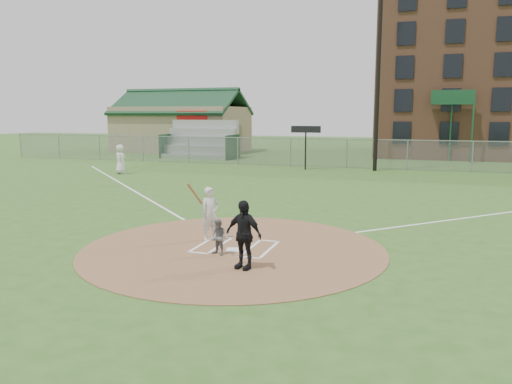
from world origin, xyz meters
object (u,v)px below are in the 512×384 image
(home_plate, at_px, (234,250))
(batter_at_plate, at_px, (210,213))
(catcher, at_px, (219,237))
(ondeck_player, at_px, (120,159))
(umpire, at_px, (243,235))

(home_plate, relative_size, batter_at_plate, 0.23)
(catcher, height_order, ondeck_player, ondeck_player)
(home_plate, relative_size, umpire, 0.24)
(catcher, bearing_deg, home_plate, 86.96)
(catcher, bearing_deg, umpire, -21.60)
(home_plate, distance_m, catcher, 0.74)
(home_plate, xyz_separation_m, batter_at_plate, (-1.06, 0.87, 0.78))
(catcher, distance_m, umpire, 1.39)
(home_plate, height_order, catcher, catcher)
(batter_at_plate, bearing_deg, catcher, -58.93)
(umpire, xyz_separation_m, ondeck_player, (-13.85, 15.90, 0.06))
(catcher, distance_m, batter_at_plate, 1.66)
(catcher, xyz_separation_m, batter_at_plate, (-0.84, 1.40, 0.32))
(home_plate, height_order, ondeck_player, ondeck_player)
(umpire, height_order, ondeck_player, ondeck_player)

